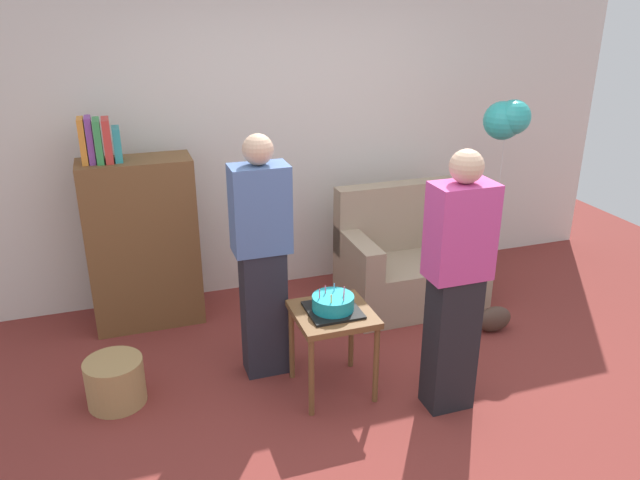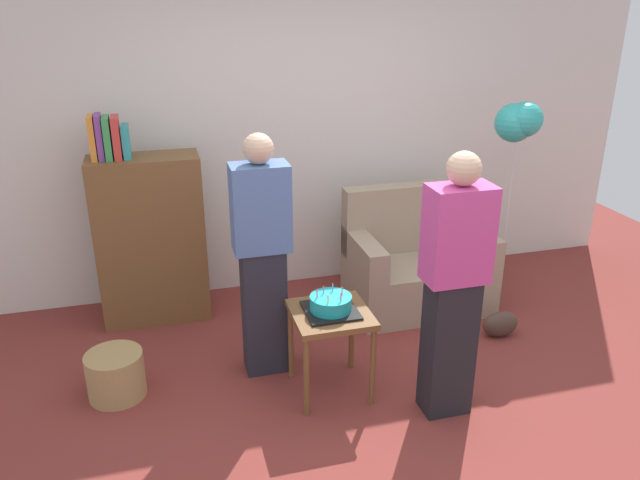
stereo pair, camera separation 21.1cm
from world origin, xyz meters
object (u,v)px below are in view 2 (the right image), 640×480
at_px(birthday_cake, 331,304).
at_px(balloon_bunch, 519,121).
at_px(wicker_basket, 116,375).
at_px(bookshelf, 150,237).
at_px(side_table, 331,324).
at_px(person_holding_cake, 453,287).
at_px(handbag, 500,324).
at_px(couch, 416,265).
at_px(person_blowing_candles, 262,256).

relative_size(birthday_cake, balloon_bunch, 0.19).
bearing_deg(wicker_basket, bookshelf, 74.39).
bearing_deg(birthday_cake, side_table, 66.92).
bearing_deg(birthday_cake, person_holding_cake, -31.10).
distance_m(side_table, handbag, 1.50).
xyz_separation_m(person_holding_cake, wicker_basket, (-1.95, 0.68, -0.68)).
distance_m(bookshelf, balloon_bunch, 2.95).
bearing_deg(side_table, handbag, 12.23).
distance_m(couch, person_blowing_candles, 1.58).
relative_size(birthday_cake, person_blowing_candles, 0.20).
bearing_deg(handbag, side_table, -167.77).
distance_m(bookshelf, wicker_basket, 1.17).
relative_size(side_table, balloon_bunch, 0.35).
distance_m(birthday_cake, person_holding_cake, 0.76).
height_order(person_holding_cake, wicker_basket, person_holding_cake).
height_order(couch, birthday_cake, couch).
height_order(couch, person_blowing_candles, person_blowing_candles).
distance_m(bookshelf, handbag, 2.72).
xyz_separation_m(birthday_cake, wicker_basket, (-1.33, 0.30, -0.47)).
distance_m(person_blowing_candles, wicker_basket, 1.19).
height_order(person_blowing_candles, wicker_basket, person_blowing_candles).
height_order(birthday_cake, handbag, birthday_cake).
relative_size(couch, birthday_cake, 3.44).
xyz_separation_m(birthday_cake, handbag, (1.41, 0.31, -0.52)).
bearing_deg(balloon_bunch, wicker_basket, -168.98).
relative_size(bookshelf, person_holding_cake, 0.99).
bearing_deg(person_holding_cake, bookshelf, -42.76).
height_order(bookshelf, wicker_basket, bookshelf).
distance_m(couch, handbag, 0.82).
relative_size(bookshelf, handbag, 5.78).
xyz_separation_m(side_table, person_blowing_candles, (-0.35, 0.36, 0.35)).
xyz_separation_m(couch, side_table, (-1.01, -0.98, 0.14)).
distance_m(side_table, birthday_cake, 0.14).
bearing_deg(person_blowing_candles, birthday_cake, -41.73).
distance_m(couch, birthday_cake, 1.43).
bearing_deg(balloon_bunch, person_blowing_candles, -165.58).
relative_size(couch, handbag, 3.93).
bearing_deg(bookshelf, balloon_bunch, -8.20).
bearing_deg(birthday_cake, bookshelf, 128.80).
height_order(birthday_cake, person_holding_cake, person_holding_cake).
bearing_deg(balloon_bunch, birthday_cake, -152.81).
distance_m(birthday_cake, handbag, 1.54).
xyz_separation_m(couch, wicker_basket, (-2.34, -0.68, -0.19)).
height_order(couch, wicker_basket, couch).
height_order(wicker_basket, handbag, wicker_basket).
distance_m(side_table, person_holding_cake, 0.80).
bearing_deg(birthday_cake, balloon_bunch, 27.19).
height_order(handbag, balloon_bunch, balloon_bunch).
xyz_separation_m(person_blowing_candles, handbag, (1.77, -0.05, -0.73)).
xyz_separation_m(bookshelf, person_blowing_candles, (0.70, -0.95, 0.16)).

